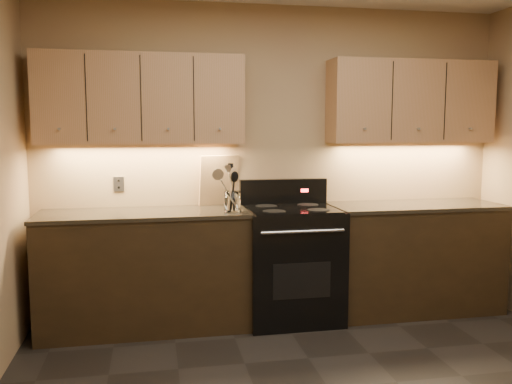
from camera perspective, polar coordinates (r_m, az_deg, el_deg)
The scene contains 14 objects.
wall_back at distance 4.67m, azimuth 1.85°, elevation 3.36°, with size 4.00×0.04×2.60m, color tan.
counter_left at distance 4.39m, azimuth -11.59°, elevation -8.05°, with size 1.62×0.62×0.93m.
counter_right at distance 4.91m, azimuth 16.24°, elevation -6.59°, with size 1.46×0.62×0.93m.
stove at distance 4.51m, azimuth 3.71°, elevation -7.36°, with size 0.76×0.68×1.14m.
upper_cab_left at distance 4.40m, azimuth -11.99°, elevation 9.52°, with size 1.60×0.30×0.70m, color #AB7A55.
upper_cab_right at distance 4.92m, azimuth 15.96°, elevation 9.10°, with size 1.44×0.30×0.70m, color #AB7A55.
outlet_plate at distance 4.57m, azimuth -14.25°, elevation 0.81°, with size 0.09×0.01×0.12m, color #B2B5BA.
utensil_crock at distance 4.22m, azimuth -2.50°, elevation -1.07°, with size 0.17×0.17×0.16m.
cutting_board at distance 4.56m, azimuth -3.94°, elevation 1.24°, with size 0.34×0.02×0.42m, color tan.
wooden_spoon at distance 4.20m, azimuth -2.84°, elevation 0.31°, with size 0.06×0.06×0.32m, color tan, non-canonical shape.
black_spoon at distance 4.23m, azimuth -2.67°, elevation 0.21°, with size 0.06×0.06×0.30m, color black, non-canonical shape.
black_turner at distance 4.19m, azimuth -2.36°, elevation 0.68°, with size 0.08×0.08×0.38m, color black, non-canonical shape.
steel_spatula at distance 4.21m, azimuth -2.11°, elevation 0.62°, with size 0.08×0.08×0.36m, color silver, non-canonical shape.
steel_skimmer at distance 4.21m, azimuth -2.02°, elevation 0.46°, with size 0.09×0.09×0.34m, color silver, non-canonical shape.
Camera 1 is at (-1.03, -2.55, 1.58)m, focal length 38.00 mm.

